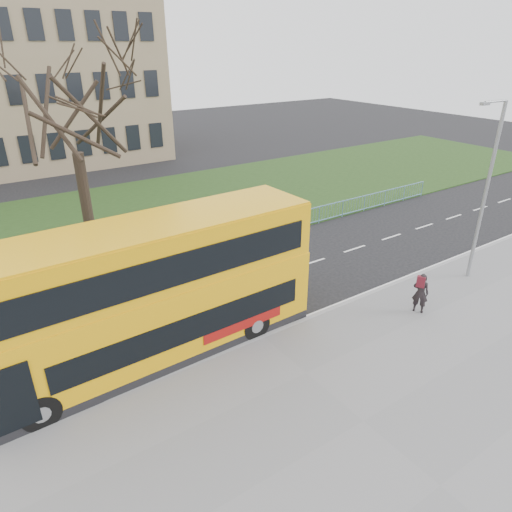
# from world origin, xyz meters

# --- Properties ---
(ground) EXTENTS (120.00, 120.00, 0.00)m
(ground) POSITION_xyz_m (0.00, 0.00, 0.00)
(ground) COLOR black
(ground) RESTS_ON ground
(pavement) EXTENTS (80.00, 10.50, 0.12)m
(pavement) POSITION_xyz_m (0.00, -6.75, 0.06)
(pavement) COLOR slate
(pavement) RESTS_ON ground
(kerb) EXTENTS (80.00, 0.20, 0.14)m
(kerb) POSITION_xyz_m (0.00, -1.55, 0.07)
(kerb) COLOR gray
(kerb) RESTS_ON ground
(grass_verge) EXTENTS (80.00, 15.40, 0.08)m
(grass_verge) POSITION_xyz_m (0.00, 14.30, 0.04)
(grass_verge) COLOR #1D3613
(grass_verge) RESTS_ON ground
(guard_railing) EXTENTS (40.00, 0.12, 1.10)m
(guard_railing) POSITION_xyz_m (0.00, 6.60, 0.55)
(guard_railing) COLOR #6DA3C3
(guard_railing) RESTS_ON ground
(bare_tree) EXTENTS (8.86, 8.86, 12.65)m
(bare_tree) POSITION_xyz_m (-3.00, 10.00, 6.41)
(bare_tree) COLOR black
(bare_tree) RESTS_ON grass_verge
(yellow_bus) EXTENTS (11.90, 3.16, 4.95)m
(yellow_bus) POSITION_xyz_m (-3.67, -0.18, 2.66)
(yellow_bus) COLOR #E8A309
(yellow_bus) RESTS_ON ground
(pedestrian) EXTENTS (0.68, 0.76, 1.74)m
(pedestrian) POSITION_xyz_m (6.36, -3.71, 0.99)
(pedestrian) COLOR black
(pedestrian) RESTS_ON pavement
(street_lamp) EXTENTS (1.71, 0.24, 8.08)m
(street_lamp) POSITION_xyz_m (10.88, -3.00, 4.55)
(street_lamp) COLOR gray
(street_lamp) RESTS_ON pavement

